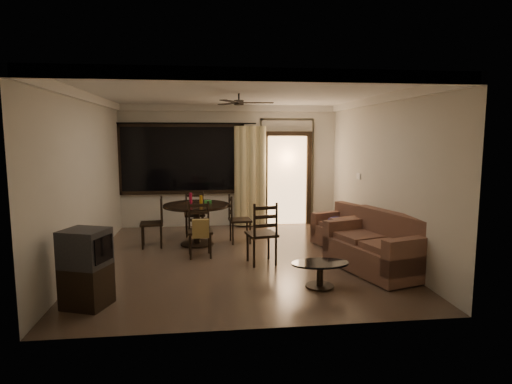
{
  "coord_description": "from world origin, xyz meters",
  "views": [
    {
      "loc": [
        -0.57,
        -7.18,
        2.12
      ],
      "look_at": [
        0.31,
        0.2,
        1.12
      ],
      "focal_mm": 30.0,
      "sensor_mm": 36.0,
      "label": 1
    }
  ],
  "objects": [
    {
      "name": "ground",
      "position": [
        0.0,
        0.0,
        0.0
      ],
      "size": [
        5.5,
        5.5,
        0.0
      ],
      "primitive_type": "plane",
      "color": "#7F6651",
      "rests_on": "ground"
    },
    {
      "name": "room_shell",
      "position": [
        0.59,
        1.77,
        1.83
      ],
      "size": [
        5.5,
        6.7,
        5.5
      ],
      "color": "beige",
      "rests_on": "ground"
    },
    {
      "name": "dining_table",
      "position": [
        -0.75,
        1.02,
        0.62
      ],
      "size": [
        1.27,
        1.27,
        1.01
      ],
      "rotation": [
        0.0,
        0.0,
        0.08
      ],
      "color": "black",
      "rests_on": "ground"
    },
    {
      "name": "dining_chair_west",
      "position": [
        -1.58,
        0.95,
        0.28
      ],
      "size": [
        0.45,
        0.45,
        0.95
      ],
      "rotation": [
        0.0,
        0.0,
        -1.49
      ],
      "color": "black",
      "rests_on": "ground"
    },
    {
      "name": "dining_chair_east",
      "position": [
        0.09,
        1.08,
        0.28
      ],
      "size": [
        0.45,
        0.45,
        0.95
      ],
      "rotation": [
        0.0,
        0.0,
        1.65
      ],
      "color": "black",
      "rests_on": "ground"
    },
    {
      "name": "dining_chair_south",
      "position": [
        -0.68,
        0.16,
        0.31
      ],
      "size": [
        0.45,
        0.51,
        0.95
      ],
      "rotation": [
        0.0,
        0.0,
        0.08
      ],
      "color": "black",
      "rests_on": "ground"
    },
    {
      "name": "dining_chair_north",
      "position": [
        -0.81,
        1.8,
        0.28
      ],
      "size": [
        0.45,
        0.45,
        0.95
      ],
      "rotation": [
        0.0,
        0.0,
        3.22
      ],
      "color": "black",
      "rests_on": "ground"
    },
    {
      "name": "tv_cabinet",
      "position": [
        -2.05,
        -1.87,
        0.49
      ],
      "size": [
        0.63,
        0.61,
        0.98
      ],
      "rotation": [
        0.0,
        0.0,
        -0.35
      ],
      "color": "black",
      "rests_on": "ground"
    },
    {
      "name": "sofa",
      "position": [
        2.11,
        -0.94,
        0.35
      ],
      "size": [
        1.32,
        1.84,
        0.88
      ],
      "rotation": [
        0.0,
        0.0,
        0.3
      ],
      "color": "#492C21",
      "rests_on": "ground"
    },
    {
      "name": "armchair",
      "position": [
        2.01,
        0.68,
        0.32
      ],
      "size": [
        0.98,
        0.98,
        0.77
      ],
      "rotation": [
        0.0,
        0.0,
        0.36
      ],
      "color": "#492C21",
      "rests_on": "ground"
    },
    {
      "name": "coffee_table",
      "position": [
        1.0,
        -1.56,
        0.24
      ],
      "size": [
        0.81,
        0.49,
        0.36
      ],
      "rotation": [
        0.0,
        0.0,
        0.32
      ],
      "color": "black",
      "rests_on": "ground"
    },
    {
      "name": "side_chair",
      "position": [
        0.34,
        -0.36,
        0.31
      ],
      "size": [
        0.54,
        0.54,
        1.04
      ],
      "rotation": [
        0.0,
        0.0,
        3.32
      ],
      "color": "black",
      "rests_on": "ground"
    }
  ]
}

